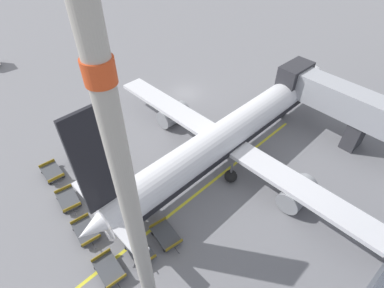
# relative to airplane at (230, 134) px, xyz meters

# --- Properties ---
(ground_plane) EXTENTS (500.00, 500.00, 0.00)m
(ground_plane) POSITION_rel_airplane_xyz_m (-12.94, 4.78, -3.12)
(ground_plane) COLOR gray
(jet_bridge) EXTENTS (21.11, 4.69, 6.87)m
(jet_bridge) POSITION_rel_airplane_xyz_m (10.35, 12.00, 1.10)
(jet_bridge) COLOR #A8AAB2
(jet_bridge) RESTS_ON ground_plane
(airplane) EXTENTS (33.37, 35.71, 13.51)m
(airplane) POSITION_rel_airplane_xyz_m (0.00, 0.00, 0.00)
(airplane) COLOR white
(airplane) RESTS_ON ground_plane
(baggage_dolly_row_near_col_a) EXTENTS (3.46, 1.82, 0.92)m
(baggage_dolly_row_near_col_a) POSITION_rel_airplane_xyz_m (-9.98, -15.91, -2.64)
(baggage_dolly_row_near_col_a) COLOR #424449
(baggage_dolly_row_near_col_a) RESTS_ON ground_plane
(baggage_dolly_row_near_col_b) EXTENTS (3.52, 1.97, 0.92)m
(baggage_dolly_row_near_col_b) POSITION_rel_airplane_xyz_m (-5.52, -16.17, -2.64)
(baggage_dolly_row_near_col_b) COLOR #424449
(baggage_dolly_row_near_col_b) RESTS_ON ground_plane
(baggage_dolly_row_near_col_c) EXTENTS (3.50, 1.93, 0.92)m
(baggage_dolly_row_near_col_c) POSITION_rel_airplane_xyz_m (-1.28, -16.46, -2.64)
(baggage_dolly_row_near_col_c) COLOR #424449
(baggage_dolly_row_near_col_c) RESTS_ON ground_plane
(baggage_dolly_row_near_col_d) EXTENTS (3.48, 1.86, 0.92)m
(baggage_dolly_row_near_col_d) POSITION_rel_airplane_xyz_m (3.07, -16.67, -2.64)
(baggage_dolly_row_near_col_d) COLOR #424449
(baggage_dolly_row_near_col_d) RESTS_ON ground_plane
(baggage_dolly_row_mid_a_col_a) EXTENTS (3.51, 1.96, 0.92)m
(baggage_dolly_row_mid_a_col_a) POSITION_rel_airplane_xyz_m (-9.81, -13.02, -2.64)
(baggage_dolly_row_mid_a_col_a) COLOR #424449
(baggage_dolly_row_mid_a_col_a) RESTS_ON ground_plane
(baggage_dolly_row_mid_a_col_b) EXTENTS (3.52, 1.99, 0.92)m
(baggage_dolly_row_mid_a_col_b) POSITION_rel_airplane_xyz_m (-5.38, -13.53, -2.64)
(baggage_dolly_row_mid_a_col_b) COLOR #424449
(baggage_dolly_row_mid_a_col_b) RESTS_ON ground_plane
(baggage_dolly_row_mid_a_col_c) EXTENTS (3.51, 1.95, 0.92)m
(baggage_dolly_row_mid_a_col_c) POSITION_rel_airplane_xyz_m (-1.03, -13.73, -2.64)
(baggage_dolly_row_mid_a_col_c) COLOR #424449
(baggage_dolly_row_mid_a_col_c) RESTS_ON ground_plane
(baggage_dolly_row_mid_a_col_d) EXTENTS (3.51, 1.96, 0.92)m
(baggage_dolly_row_mid_a_col_d) POSITION_rel_airplane_xyz_m (3.29, -13.96, -2.64)
(baggage_dolly_row_mid_a_col_d) COLOR #424449
(baggage_dolly_row_mid_a_col_d) RESTS_ON ground_plane
(baggage_dolly_row_mid_b_col_a) EXTENTS (3.47, 1.84, 0.92)m
(baggage_dolly_row_mid_b_col_a) POSITION_rel_airplane_xyz_m (-9.49, -10.70, -2.64)
(baggage_dolly_row_mid_b_col_a) COLOR #424449
(baggage_dolly_row_mid_b_col_a) RESTS_ON ground_plane
(baggage_dolly_row_mid_b_col_b) EXTENTS (3.46, 1.83, 0.92)m
(baggage_dolly_row_mid_b_col_b) POSITION_rel_airplane_xyz_m (-5.28, -10.75, -2.64)
(baggage_dolly_row_mid_b_col_b) COLOR #424449
(baggage_dolly_row_mid_b_col_b) RESTS_ON ground_plane
(baggage_dolly_row_mid_b_col_c) EXTENTS (3.50, 1.92, 0.92)m
(baggage_dolly_row_mid_b_col_c) POSITION_rel_airplane_xyz_m (-0.94, -11.32, -2.64)
(baggage_dolly_row_mid_b_col_c) COLOR #424449
(baggage_dolly_row_mid_b_col_c) RESTS_ON ground_plane
(baggage_dolly_row_mid_b_col_d) EXTENTS (3.51, 1.96, 0.92)m
(baggage_dolly_row_mid_b_col_d) POSITION_rel_airplane_xyz_m (3.63, -11.48, -2.64)
(baggage_dolly_row_mid_b_col_d) COLOR #424449
(baggage_dolly_row_mid_b_col_d) RESTS_ON ground_plane
(apron_light_mast) EXTENTS (2.00, 0.74, 25.80)m
(apron_light_mast) POSITION_rel_airplane_xyz_m (9.74, -16.53, 10.98)
(apron_light_mast) COLOR #ADA89E
(apron_light_mast) RESTS_ON ground_plane
(stand_guidance_stripe) EXTENTS (2.23, 34.55, 0.01)m
(stand_guidance_stripe) POSITION_rel_airplane_xyz_m (1.84, -7.43, -3.12)
(stand_guidance_stripe) COLOR yellow
(stand_guidance_stripe) RESTS_ON ground_plane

